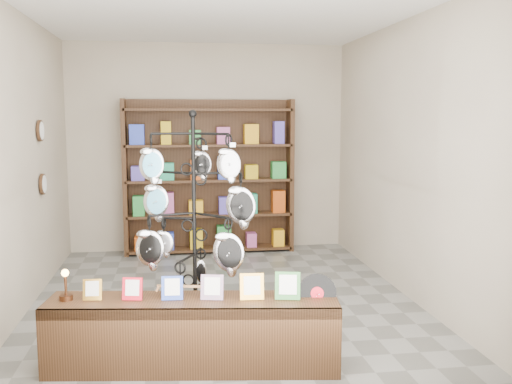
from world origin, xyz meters
The scene contains 6 objects.
ground centered at (0.00, 0.00, 0.00)m, with size 5.00×5.00×0.00m, color slate.
room_envelope centered at (0.00, 0.00, 1.85)m, with size 5.00×5.00×5.00m.
display_tree centered at (-0.35, -1.20, 1.16)m, with size 1.07×1.04×2.01m.
front_shelf centered at (-0.38, -1.58, 0.28)m, with size 2.29×0.76×0.80m.
back_shelving centered at (0.00, 2.30, 1.03)m, with size 2.42×0.36×2.20m.
wall_clocks centered at (-1.97, 0.80, 1.50)m, with size 0.03×0.24×0.84m.
Camera 1 is at (-0.52, -5.86, 1.96)m, focal length 40.00 mm.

